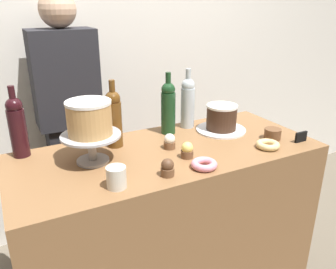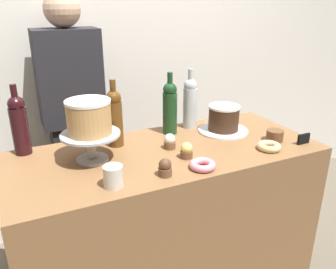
# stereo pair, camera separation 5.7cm
# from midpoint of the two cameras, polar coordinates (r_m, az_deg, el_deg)

# --- Properties ---
(back_wall) EXTENTS (6.00, 0.05, 2.60)m
(back_wall) POSITION_cam_midpoint_polar(r_m,az_deg,el_deg) (2.33, -11.23, 15.02)
(back_wall) COLOR silver
(back_wall) RESTS_ON ground_plane
(display_counter) EXTENTS (1.46, 0.63, 0.88)m
(display_counter) POSITION_cam_midpoint_polar(r_m,az_deg,el_deg) (1.85, -0.91, -15.20)
(display_counter) COLOR brown
(display_counter) RESTS_ON ground_plane
(cake_stand_pedestal) EXTENTS (0.26, 0.26, 0.13)m
(cake_stand_pedestal) POSITION_cam_midpoint_polar(r_m,az_deg,el_deg) (1.52, -13.64, -1.39)
(cake_stand_pedestal) COLOR #B2B2B7
(cake_stand_pedestal) RESTS_ON display_counter
(white_layer_cake) EXTENTS (0.19, 0.19, 0.15)m
(white_layer_cake) POSITION_cam_midpoint_polar(r_m,az_deg,el_deg) (1.48, -14.02, 2.68)
(white_layer_cake) COLOR tan
(white_layer_cake) RESTS_ON cake_stand_pedestal
(silver_serving_platter) EXTENTS (0.27, 0.27, 0.01)m
(silver_serving_platter) POSITION_cam_midpoint_polar(r_m,az_deg,el_deg) (1.88, 7.92, 0.81)
(silver_serving_platter) COLOR white
(silver_serving_platter) RESTS_ON display_counter
(chocolate_round_cake) EXTENTS (0.16, 0.16, 0.13)m
(chocolate_round_cake) POSITION_cam_midpoint_polar(r_m,az_deg,el_deg) (1.86, 8.03, 2.89)
(chocolate_round_cake) COLOR #3D2619
(chocolate_round_cake) RESTS_ON silver_serving_platter
(wine_bottle_dark_red) EXTENTS (0.08, 0.08, 0.33)m
(wine_bottle_dark_red) POSITION_cam_midpoint_polar(r_m,az_deg,el_deg) (1.67, -24.66, 1.31)
(wine_bottle_dark_red) COLOR black
(wine_bottle_dark_red) RESTS_ON display_counter
(wine_bottle_green) EXTENTS (0.08, 0.08, 0.33)m
(wine_bottle_green) POSITION_cam_midpoint_polar(r_m,az_deg,el_deg) (1.79, -0.88, 4.60)
(wine_bottle_green) COLOR #193D1E
(wine_bottle_green) RESTS_ON display_counter
(wine_bottle_amber) EXTENTS (0.08, 0.08, 0.33)m
(wine_bottle_amber) POSITION_cam_midpoint_polar(r_m,az_deg,el_deg) (1.65, -9.97, 2.75)
(wine_bottle_amber) COLOR #5B3814
(wine_bottle_amber) RESTS_ON display_counter
(wine_bottle_clear) EXTENTS (0.08, 0.08, 0.33)m
(wine_bottle_clear) POSITION_cam_midpoint_polar(r_m,az_deg,el_deg) (1.88, 2.42, 5.44)
(wine_bottle_clear) COLOR #B2BCC1
(wine_bottle_clear) RESTS_ON display_counter
(cupcake_chocolate) EXTENTS (0.06, 0.06, 0.07)m
(cupcake_chocolate) POSITION_cam_midpoint_polar(r_m,az_deg,el_deg) (1.38, -1.27, -5.56)
(cupcake_chocolate) COLOR brown
(cupcake_chocolate) RESTS_ON display_counter
(cupcake_vanilla) EXTENTS (0.06, 0.06, 0.07)m
(cupcake_vanilla) POSITION_cam_midpoint_polar(r_m,az_deg,el_deg) (1.63, -0.74, -1.19)
(cupcake_vanilla) COLOR brown
(cupcake_vanilla) RESTS_ON display_counter
(cupcake_lemon) EXTENTS (0.06, 0.06, 0.07)m
(cupcake_lemon) POSITION_cam_midpoint_polar(r_m,az_deg,el_deg) (1.54, 2.14, -2.66)
(cupcake_lemon) COLOR brown
(cupcake_lemon) RESTS_ON display_counter
(donut_glazed) EXTENTS (0.11, 0.11, 0.03)m
(donut_glazed) POSITION_cam_midpoint_polar(r_m,az_deg,el_deg) (1.70, 15.34, -1.67)
(donut_glazed) COLOR #E0C17F
(donut_glazed) RESTS_ON display_counter
(donut_pink) EXTENTS (0.11, 0.11, 0.03)m
(donut_pink) POSITION_cam_midpoint_polar(r_m,az_deg,el_deg) (1.46, 4.91, -4.97)
(donut_pink) COLOR pink
(donut_pink) RESTS_ON display_counter
(cookie_stack) EXTENTS (0.08, 0.08, 0.05)m
(cookie_stack) POSITION_cam_midpoint_polar(r_m,az_deg,el_deg) (1.82, 16.13, 0.09)
(cookie_stack) COLOR brown
(cookie_stack) RESTS_ON display_counter
(price_sign_chalkboard) EXTENTS (0.07, 0.01, 0.05)m
(price_sign_chalkboard) POSITION_cam_midpoint_polar(r_m,az_deg,el_deg) (1.83, 20.39, -0.39)
(price_sign_chalkboard) COLOR black
(price_sign_chalkboard) RESTS_ON display_counter
(coffee_cup_ceramic) EXTENTS (0.08, 0.08, 0.08)m
(coffee_cup_ceramic) POSITION_cam_midpoint_polar(r_m,az_deg,el_deg) (1.32, -9.81, -7.04)
(coffee_cup_ceramic) COLOR silver
(coffee_cup_ceramic) RESTS_ON display_counter
(barista_figure) EXTENTS (0.36, 0.22, 1.60)m
(barista_figure) POSITION_cam_midpoint_polar(r_m,az_deg,el_deg) (2.16, -16.66, 1.41)
(barista_figure) COLOR black
(barista_figure) RESTS_ON ground_plane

